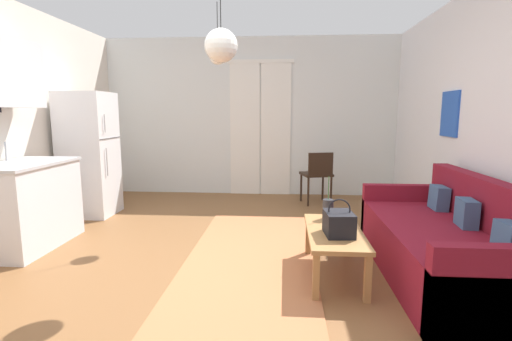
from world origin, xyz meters
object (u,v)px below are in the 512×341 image
at_px(accent_chair, 318,173).
at_px(pendant_lamp_far, 218,55).
at_px(pendant_lamp_near, 221,46).
at_px(refrigerator, 89,155).
at_px(couch, 449,246).
at_px(handbag, 339,223).
at_px(bamboo_vase, 328,209).
at_px(coffee_table, 334,236).

distance_m(accent_chair, pendant_lamp_far, 2.37).
bearing_deg(pendant_lamp_far, pendant_lamp_near, -78.73).
bearing_deg(pendant_lamp_far, refrigerator, 166.90).
bearing_deg(pendant_lamp_near, accent_chair, 67.33).
bearing_deg(couch, handbag, -172.07).
distance_m(handbag, pendant_lamp_far, 2.42).
height_order(bamboo_vase, pendant_lamp_near, pendant_lamp_near).
height_order(bamboo_vase, handbag, bamboo_vase).
xyz_separation_m(coffee_table, accent_chair, (0.07, 2.55, 0.13)).
distance_m(handbag, pendant_lamp_near, 1.74).
xyz_separation_m(handbag, accent_chair, (0.06, 2.67, -0.02)).
xyz_separation_m(refrigerator, accent_chair, (3.12, 0.82, -0.35)).
distance_m(accent_chair, pendant_lamp_near, 3.05).
bearing_deg(accent_chair, handbag, 73.23).
bearing_deg(bamboo_vase, coffee_table, -86.85).
distance_m(bamboo_vase, pendant_lamp_near, 1.74).
xyz_separation_m(coffee_table, refrigerator, (-3.05, 1.73, 0.48)).
bearing_deg(handbag, bamboo_vase, 94.39).
distance_m(couch, pendant_lamp_near, 2.52).
distance_m(pendant_lamp_near, pendant_lamp_far, 1.25).
distance_m(refrigerator, pendant_lamp_near, 2.88).
bearing_deg(couch, pendant_lamp_near, 178.06).
bearing_deg(couch, coffee_table, -179.52).
height_order(coffee_table, bamboo_vase, bamboo_vase).
xyz_separation_m(refrigerator, pendant_lamp_near, (2.09, -1.65, 1.10)).
relative_size(coffee_table, handbag, 3.36).
relative_size(refrigerator, pendant_lamp_near, 2.00).
height_order(accent_chair, pendant_lamp_far, pendant_lamp_far).
height_order(couch, handbag, couch).
bearing_deg(refrigerator, coffee_table, -29.50).
height_order(couch, pendant_lamp_far, pendant_lamp_far).
xyz_separation_m(bamboo_vase, pendant_lamp_near, (-0.94, -0.27, 1.44)).
relative_size(accent_chair, pendant_lamp_far, 1.17).
height_order(couch, coffee_table, couch).
bearing_deg(bamboo_vase, handbag, -85.61).
bearing_deg(pendant_lamp_near, pendant_lamp_far, 101.27).
bearing_deg(pendant_lamp_near, bamboo_vase, 15.80).
xyz_separation_m(couch, refrigerator, (-4.00, 1.72, 0.54)).
bearing_deg(pendant_lamp_far, coffee_table, -47.10).
relative_size(handbag, accent_chair, 0.37).
bearing_deg(bamboo_vase, pendant_lamp_near, -164.20).
xyz_separation_m(bamboo_vase, pendant_lamp_far, (-1.19, 0.96, 1.54)).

